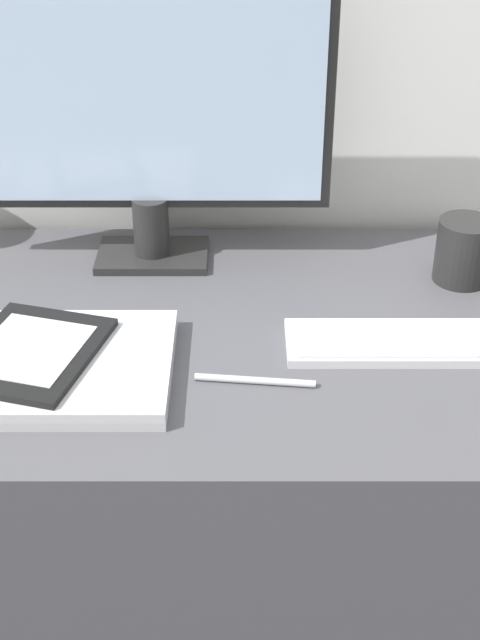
% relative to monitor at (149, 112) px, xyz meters
% --- Properties ---
extents(desk, '(1.29, 0.60, 0.74)m').
position_rel_monitor_xyz_m(desk, '(0.07, -0.20, -0.60)').
color(desk, '#4C4C51').
rests_on(desk, ground_plane).
extents(monitor, '(0.53, 0.11, 0.42)m').
position_rel_monitor_xyz_m(monitor, '(0.00, 0.00, 0.00)').
color(monitor, '#262626').
rests_on(monitor, desk).
extents(keyboard, '(0.33, 0.10, 0.01)m').
position_rel_monitor_xyz_m(keyboard, '(0.36, -0.25, -0.22)').
color(keyboard, silver).
rests_on(keyboard, desk).
extents(laptop, '(0.30, 0.23, 0.02)m').
position_rel_monitor_xyz_m(laptop, '(-0.10, -0.31, -0.22)').
color(laptop, '#BCBCC1').
rests_on(laptop, desk).
extents(ereader, '(0.20, 0.22, 0.01)m').
position_rel_monitor_xyz_m(ereader, '(-0.12, -0.30, -0.20)').
color(ereader, black).
rests_on(ereader, laptop).
extents(coffee_mug, '(0.12, 0.08, 0.09)m').
position_rel_monitor_xyz_m(coffee_mug, '(0.46, -0.07, -0.18)').
color(coffee_mug, black).
rests_on(coffee_mug, desk).
extents(pen, '(0.15, 0.02, 0.01)m').
position_rel_monitor_xyz_m(pen, '(0.15, -0.33, -0.22)').
color(pen, silver).
rests_on(pen, desk).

